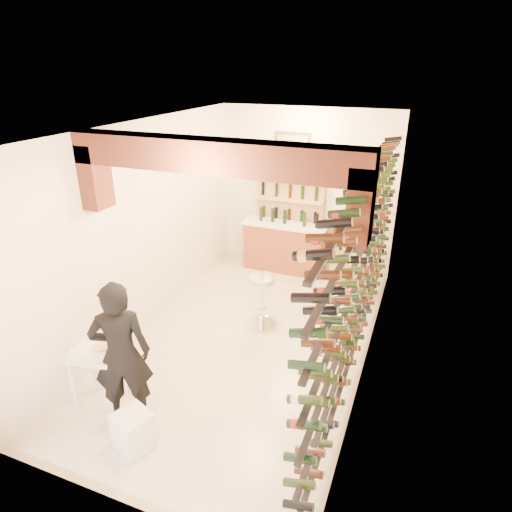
{
  "coord_description": "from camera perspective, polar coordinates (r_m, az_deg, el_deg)",
  "views": [
    {
      "loc": [
        2.21,
        -5.29,
        3.96
      ],
      "look_at": [
        0.0,
        0.3,
        1.3
      ],
      "focal_mm": 30.99,
      "sensor_mm": 36.0,
      "label": 1
    }
  ],
  "objects": [
    {
      "name": "chrome_barstool",
      "position": [
        7.04,
        0.77,
        -5.41
      ],
      "size": [
        0.46,
        0.46,
        0.89
      ],
      "rotation": [
        0.0,
        0.0,
        -0.27
      ],
      "color": "silver",
      "rests_on": "ground"
    },
    {
      "name": "tasting_table",
      "position": [
        5.77,
        -19.63,
        -12.38
      ],
      "size": [
        0.67,
        0.67,
        1.0
      ],
      "rotation": [
        0.0,
        0.0,
        0.2
      ],
      "color": "white",
      "rests_on": "ground"
    },
    {
      "name": "back_counter",
      "position": [
        9.0,
        3.72,
        1.44
      ],
      "size": [
        1.7,
        0.62,
        1.29
      ],
      "color": "brown",
      "rests_on": "ground"
    },
    {
      "name": "ground",
      "position": [
        6.96,
        -0.92,
        -10.77
      ],
      "size": [
        6.0,
        6.0,
        0.0
      ],
      "primitive_type": "plane",
      "color": "beige",
      "rests_on": "ground"
    },
    {
      "name": "crate_upper",
      "position": [
        8.31,
        11.5,
        -1.33
      ],
      "size": [
        0.57,
        0.41,
        0.32
      ],
      "primitive_type": "cube",
      "rotation": [
        0.0,
        0.0,
        0.06
      ],
      "color": "tan",
      "rests_on": "crate_lower"
    },
    {
      "name": "wine_rack",
      "position": [
        5.85,
        12.98,
        -1.11
      ],
      "size": [
        0.32,
        5.7,
        2.56
      ],
      "color": "black",
      "rests_on": "ground"
    },
    {
      "name": "room_shell",
      "position": [
        5.75,
        -2.06,
        6.58
      ],
      "size": [
        3.52,
        6.02,
        3.21
      ],
      "color": "white",
      "rests_on": "ground"
    },
    {
      "name": "back_shelving",
      "position": [
        9.0,
        4.3,
        5.73
      ],
      "size": [
        1.4,
        0.31,
        2.73
      ],
      "color": "tan",
      "rests_on": "ground"
    },
    {
      "name": "person",
      "position": [
        5.35,
        -17.02,
        -12.02
      ],
      "size": [
        0.8,
        0.72,
        1.83
      ],
      "primitive_type": "imported",
      "rotation": [
        0.0,
        0.0,
        3.67
      ],
      "color": "black",
      "rests_on": "ground"
    },
    {
      "name": "white_stool",
      "position": [
        5.4,
        -15.5,
        -20.92
      ],
      "size": [
        0.47,
        0.47,
        0.45
      ],
      "primitive_type": "cube",
      "rotation": [
        0.0,
        0.0,
        -0.35
      ],
      "color": "white",
      "rests_on": "ground"
    },
    {
      "name": "crate_lower",
      "position": [
        8.45,
        11.32,
        -3.31
      ],
      "size": [
        0.63,
        0.51,
        0.33
      ],
      "primitive_type": "cube",
      "rotation": [
        0.0,
        0.0,
        0.27
      ],
      "color": "tan",
      "rests_on": "ground"
    }
  ]
}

